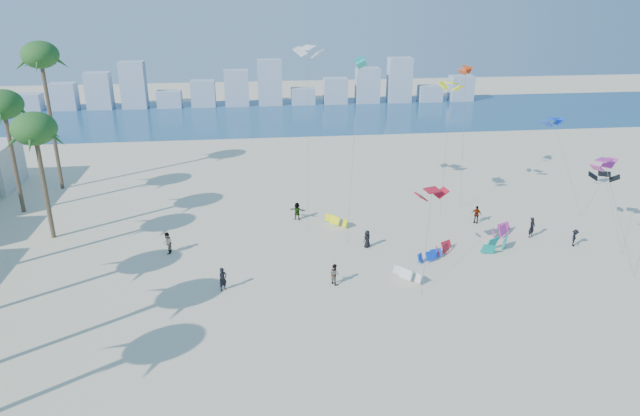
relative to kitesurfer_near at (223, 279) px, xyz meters
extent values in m
plane|color=beige|center=(4.95, -11.30, -0.92)|extent=(220.00, 220.00, 0.00)
plane|color=navy|center=(4.95, 60.70, -0.92)|extent=(220.00, 220.00, 0.00)
imported|color=black|center=(0.00, 0.00, 0.00)|extent=(0.81, 0.75, 1.85)
imported|color=gray|center=(8.50, -0.02, -0.08)|extent=(0.98, 1.03, 1.68)
imported|color=black|center=(12.30, 6.24, -0.13)|extent=(0.92, 0.87, 1.58)
imported|color=gray|center=(23.85, 10.45, -0.05)|extent=(1.07, 0.97, 1.75)
imported|color=black|center=(30.54, 4.31, -0.15)|extent=(1.06, 1.14, 1.55)
imported|color=gray|center=(6.72, 13.37, -0.05)|extent=(1.69, 1.10, 1.75)
imported|color=black|center=(27.64, 6.59, 0.04)|extent=(0.84, 0.77, 1.92)
imported|color=gray|center=(-4.97, 7.03, 0.04)|extent=(0.76, 0.96, 1.92)
cylinder|color=#595959|center=(15.79, 0.34, 2.21)|extent=(2.07, 5.46, 6.29)
cylinder|color=#595959|center=(21.46, 13.87, 5.47)|extent=(0.86, 2.33, 12.80)
cylinder|color=#595959|center=(31.32, 0.04, 3.41)|extent=(1.98, 3.71, 8.67)
cylinder|color=#595959|center=(11.23, 8.20, 7.03)|extent=(1.09, 2.23, 15.91)
cylinder|color=#595959|center=(24.37, 17.07, 5.87)|extent=(1.26, 5.23, 13.59)
cylinder|color=#595959|center=(34.05, 4.79, 1.87)|extent=(0.45, 5.12, 5.61)
cylinder|color=#595959|center=(7.81, 13.03, 7.18)|extent=(0.60, 4.71, 16.21)
cylinder|color=#595959|center=(33.42, 12.10, 3.76)|extent=(2.98, 2.82, 9.39)
cylinder|color=brown|center=(-15.81, 11.70, 4.16)|extent=(0.40, 0.40, 10.17)
ellipsoid|color=#1E551E|center=(-15.81, 11.70, 9.24)|extent=(3.80, 3.80, 2.85)
cylinder|color=brown|center=(-20.77, 18.70, 4.56)|extent=(0.40, 0.40, 10.96)
ellipsoid|color=#1E551E|center=(-20.77, 18.70, 10.04)|extent=(3.80, 3.80, 2.85)
cylinder|color=brown|center=(-18.94, 25.70, 6.45)|extent=(0.40, 0.40, 14.75)
ellipsoid|color=#1E551E|center=(-18.94, 25.70, 13.82)|extent=(3.80, 3.80, 2.85)
cube|color=#9EADBF|center=(-37.05, 70.70, 0.58)|extent=(4.40, 3.00, 3.00)
cube|color=#9EADBF|center=(-30.85, 70.70, 1.48)|extent=(4.40, 3.00, 4.80)
cube|color=#9EADBF|center=(-24.65, 70.70, 2.38)|extent=(4.40, 3.00, 6.60)
cube|color=#9EADBF|center=(-18.45, 70.70, 3.28)|extent=(4.40, 3.00, 8.40)
cube|color=#9EADBF|center=(-12.25, 70.70, 0.58)|extent=(4.40, 3.00, 3.00)
cube|color=#9EADBF|center=(-6.05, 70.70, 1.48)|extent=(4.40, 3.00, 4.80)
cube|color=#9EADBF|center=(0.15, 70.70, 2.38)|extent=(4.40, 3.00, 6.60)
cube|color=#9EADBF|center=(6.35, 70.70, 3.28)|extent=(4.40, 3.00, 8.40)
cube|color=#9EADBF|center=(12.55, 70.70, 0.58)|extent=(4.40, 3.00, 3.00)
cube|color=#9EADBF|center=(18.75, 70.70, 1.48)|extent=(4.40, 3.00, 4.80)
cube|color=#9EADBF|center=(24.95, 70.70, 2.38)|extent=(4.40, 3.00, 6.60)
cube|color=#9EADBF|center=(31.15, 70.70, 3.28)|extent=(4.40, 3.00, 8.40)
cube|color=#9EADBF|center=(37.35, 70.70, 0.58)|extent=(4.40, 3.00, 3.00)
cube|color=#9EADBF|center=(43.55, 70.70, 1.48)|extent=(4.40, 3.00, 4.80)
camera|label=1|loc=(2.68, -39.59, 21.00)|focal=32.73mm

